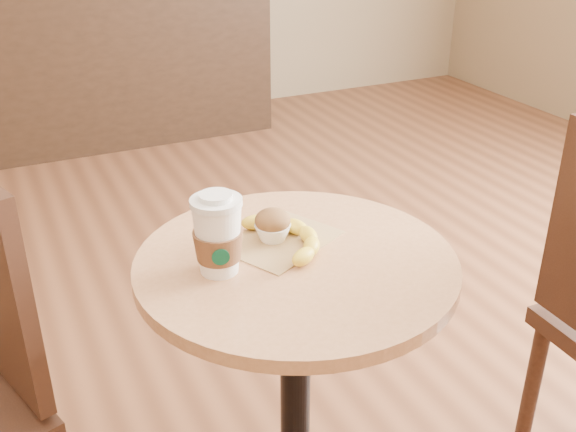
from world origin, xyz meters
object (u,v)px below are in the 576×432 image
at_px(coffee_cup, 218,237).
at_px(muffin, 273,225).
at_px(banana, 289,236).
at_px(cafe_table, 296,345).

distance_m(coffee_cup, muffin, 0.17).
xyz_separation_m(coffee_cup, muffin, (0.15, 0.07, -0.04)).
distance_m(muffin, banana, 0.04).
xyz_separation_m(coffee_cup, banana, (0.17, 0.04, -0.06)).
distance_m(cafe_table, muffin, 0.28).
relative_size(coffee_cup, muffin, 2.14).
relative_size(coffee_cup, banana, 0.69).
bearing_deg(muffin, coffee_cup, -154.40).
bearing_deg(cafe_table, banana, 78.99).
bearing_deg(coffee_cup, banana, 27.47).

